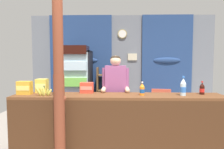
# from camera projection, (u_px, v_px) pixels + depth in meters

# --- Properties ---
(ground_plane) EXTENTS (6.81, 6.81, 0.00)m
(ground_plane) POSITION_uv_depth(u_px,v_px,m) (123.00, 138.00, 3.93)
(ground_plane) COLOR gray
(back_wall_curtained) EXTENTS (4.79, 0.22, 2.66)m
(back_wall_curtained) POSITION_uv_depth(u_px,v_px,m) (121.00, 65.00, 5.44)
(back_wall_curtained) COLOR slate
(back_wall_curtained) RESTS_ON ground
(stall_counter) EXTENTS (3.29, 0.51, 0.95)m
(stall_counter) POSITION_uv_depth(u_px,v_px,m) (118.00, 120.00, 3.12)
(stall_counter) COLOR brown
(stall_counter) RESTS_ON ground
(timber_post) EXTENTS (0.18, 0.15, 2.61)m
(timber_post) POSITION_uv_depth(u_px,v_px,m) (59.00, 78.00, 2.81)
(timber_post) COLOR brown
(timber_post) RESTS_ON ground
(drink_fridge) EXTENTS (0.72, 0.70, 1.83)m
(drink_fridge) POSITION_uv_depth(u_px,v_px,m) (76.00, 80.00, 4.94)
(drink_fridge) COLOR black
(drink_fridge) RESTS_ON ground
(bottle_shelf_rack) EXTENTS (0.48, 0.28, 1.31)m
(bottle_shelf_rack) POSITION_uv_depth(u_px,v_px,m) (106.00, 92.00, 5.23)
(bottle_shelf_rack) COLOR brown
(bottle_shelf_rack) RESTS_ON ground
(plastic_lawn_chair) EXTENTS (0.50, 0.50, 0.86)m
(plastic_lawn_chair) POSITION_uv_depth(u_px,v_px,m) (161.00, 104.00, 4.63)
(plastic_lawn_chair) COLOR #E5563D
(plastic_lawn_chair) RESTS_ON ground
(shopkeeper) EXTENTS (0.48, 0.42, 1.58)m
(shopkeeper) POSITION_uv_depth(u_px,v_px,m) (115.00, 88.00, 3.65)
(shopkeeper) COLOR #28282D
(shopkeeper) RESTS_ON ground
(soda_bottle_water) EXTENTS (0.09, 0.09, 0.30)m
(soda_bottle_water) POSITION_uv_depth(u_px,v_px,m) (183.00, 87.00, 3.12)
(soda_bottle_water) COLOR silver
(soda_bottle_water) RESTS_ON stall_counter
(soda_bottle_cola) EXTENTS (0.07, 0.07, 0.21)m
(soda_bottle_cola) POSITION_uv_depth(u_px,v_px,m) (202.00, 89.00, 3.23)
(soda_bottle_cola) COLOR black
(soda_bottle_cola) RESTS_ON stall_counter
(soda_bottle_orange_soda) EXTENTS (0.08, 0.08, 0.21)m
(soda_bottle_orange_soda) POSITION_uv_depth(u_px,v_px,m) (142.00, 89.00, 3.16)
(soda_bottle_orange_soda) COLOR orange
(soda_bottle_orange_soda) RESTS_ON stall_counter
(soda_bottle_grape_soda) EXTENTS (0.08, 0.08, 0.20)m
(soda_bottle_grape_soda) POSITION_uv_depth(u_px,v_px,m) (60.00, 89.00, 3.20)
(soda_bottle_grape_soda) COLOR #56286B
(soda_bottle_grape_soda) RESTS_ON stall_counter
(snack_box_choco_powder) EXTENTS (0.22, 0.12, 0.21)m
(snack_box_choco_powder) POSITION_uv_depth(u_px,v_px,m) (25.00, 88.00, 3.24)
(snack_box_choco_powder) COLOR gold
(snack_box_choco_powder) RESTS_ON stall_counter
(snack_box_instant_noodle) EXTENTS (0.18, 0.16, 0.23)m
(snack_box_instant_noodle) POSITION_uv_depth(u_px,v_px,m) (42.00, 86.00, 3.42)
(snack_box_instant_noodle) COLOR #EAD14C
(snack_box_instant_noodle) RESTS_ON stall_counter
(snack_box_crackers) EXTENTS (0.21, 0.14, 0.17)m
(snack_box_crackers) POSITION_uv_depth(u_px,v_px,m) (87.00, 88.00, 3.39)
(snack_box_crackers) COLOR #E5422D
(snack_box_crackers) RESTS_ON stall_counter
(banana_bunch) EXTENTS (0.27, 0.06, 0.16)m
(banana_bunch) POSITION_uv_depth(u_px,v_px,m) (44.00, 92.00, 3.12)
(banana_bunch) COLOR #CCC14C
(banana_bunch) RESTS_ON stall_counter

